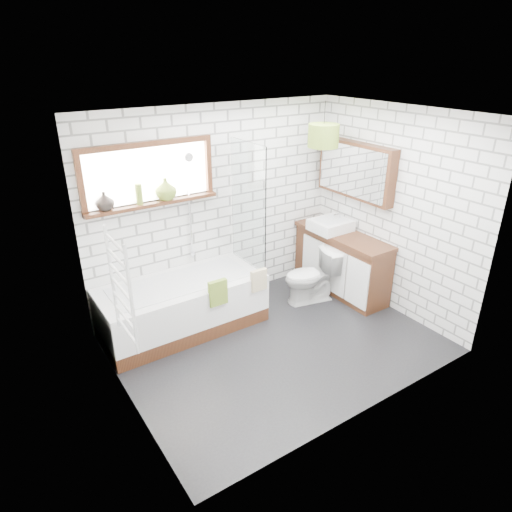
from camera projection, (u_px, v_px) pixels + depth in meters
floor at (277, 344)px, 5.18m from camera, size 3.40×2.60×0.01m
ceiling at (283, 115)px, 4.14m from camera, size 3.40×2.60×0.01m
wall_back at (218, 208)px, 5.65m from camera, size 3.40×0.01×2.50m
wall_front at (376, 294)px, 3.67m from camera, size 3.40×0.01×2.50m
wall_left at (115, 285)px, 3.80m from camera, size 0.01×2.60×2.50m
wall_right at (393, 212)px, 5.52m from camera, size 0.01×2.60×2.50m
window at (150, 175)px, 4.96m from camera, size 1.52×0.16×0.68m
towel_radiator at (121, 289)px, 3.85m from camera, size 0.06×0.52×1.00m
mirror_cabinet at (356, 170)px, 5.77m from camera, size 0.16×1.20×0.70m
shower_riser at (189, 207)px, 5.37m from camera, size 0.02×0.02×1.30m
bathtub at (183, 305)px, 5.35m from camera, size 1.89×0.83×0.61m
shower_screen at (248, 206)px, 5.38m from camera, size 0.02×0.72×1.50m
towel_green at (218, 293)px, 5.04m from camera, size 0.22×0.06×0.30m
towel_beige at (259, 280)px, 5.32m from camera, size 0.20×0.05×0.26m
vanity at (341, 262)px, 6.17m from camera, size 0.47×1.46×0.83m
basin at (331, 225)px, 6.08m from camera, size 0.50×0.44×0.15m
tap at (340, 219)px, 6.14m from camera, size 0.04×0.04×0.17m
toilet at (311, 277)px, 5.92m from camera, size 0.54×0.77×0.71m
vase_olive at (166, 191)px, 5.10m from camera, size 0.24×0.24×0.25m
vase_dark at (105, 203)px, 4.76m from camera, size 0.24×0.24×0.20m
bottle at (139, 196)px, 4.95m from camera, size 0.08×0.08×0.22m
pendant at (323, 136)px, 5.48m from camera, size 0.37×0.37×0.27m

